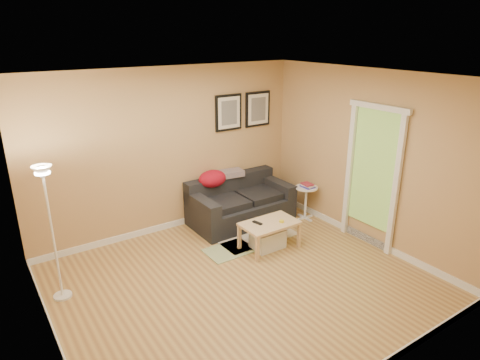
{
  "coord_description": "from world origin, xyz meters",
  "views": [
    {
      "loc": [
        -2.66,
        -3.9,
        3.09
      ],
      "look_at": [
        0.55,
        0.85,
        1.05
      ],
      "focal_mm": 31.57,
      "sensor_mm": 36.0,
      "label": 1
    }
  ],
  "objects": [
    {
      "name": "sofa",
      "position": [
        1.03,
        1.53,
        0.38
      ],
      "size": [
        1.7,
        0.9,
        0.75
      ],
      "primitive_type": null,
      "color": "black",
      "rests_on": "ground"
    },
    {
      "name": "storage_bin",
      "position": [
        0.85,
        0.55,
        0.15
      ],
      "size": [
        0.48,
        0.35,
        0.3
      ],
      "primitive_type": null,
      "color": "white",
      "rests_on": "ground"
    },
    {
      "name": "book_stack",
      "position": [
        2.03,
        1.0,
        0.62
      ],
      "size": [
        0.22,
        0.26,
        0.07
      ],
      "primitive_type": null,
      "rotation": [
        0.0,
        0.0,
        0.26
      ],
      "color": "#3B38AA",
      "rests_on": "side_table"
    },
    {
      "name": "tape_roll",
      "position": [
        1.01,
        0.43,
        0.44
      ],
      "size": [
        0.07,
        0.07,
        0.03
      ],
      "primitive_type": "cylinder",
      "color": "yellow",
      "rests_on": "coffee_table"
    },
    {
      "name": "doorway",
      "position": [
        2.2,
        -0.15,
        1.02
      ],
      "size": [
        0.12,
        1.01,
        2.13
      ],
      "primitive_type": null,
      "color": "white",
      "rests_on": "ground"
    },
    {
      "name": "floor",
      "position": [
        0.0,
        0.0,
        0.0
      ],
      "size": [
        4.5,
        4.5,
        0.0
      ],
      "primitive_type": "plane",
      "color": "tan",
      "rests_on": "ground"
    },
    {
      "name": "coffee_table",
      "position": [
        0.86,
        0.53,
        0.21
      ],
      "size": [
        0.91,
        0.63,
        0.42
      ],
      "primitive_type": null,
      "rotation": [
        0.0,
        0.0,
        0.15
      ],
      "color": "#DBB386",
      "rests_on": "ground"
    },
    {
      "name": "floor_lamp",
      "position": [
        -2.0,
        0.97,
        0.8
      ],
      "size": [
        0.22,
        0.22,
        1.7
      ],
      "primitive_type": null,
      "color": "white",
      "rests_on": "ground"
    },
    {
      "name": "red_throw",
      "position": [
        0.65,
        1.81,
        0.77
      ],
      "size": [
        0.48,
        0.36,
        0.28
      ],
      "primitive_type": null,
      "color": "#A40F2E",
      "rests_on": "sofa"
    },
    {
      "name": "baseboard_back",
      "position": [
        0.0,
        1.99,
        0.05
      ],
      "size": [
        4.5,
        0.02,
        0.1
      ],
      "primitive_type": "cube",
      "color": "white",
      "rests_on": "ground"
    },
    {
      "name": "ceiling",
      "position": [
        0.0,
        0.0,
        2.6
      ],
      "size": [
        4.5,
        4.5,
        0.0
      ],
      "primitive_type": "plane",
      "rotation": [
        3.14,
        0.0,
        0.0
      ],
      "color": "white",
      "rests_on": "wall_back"
    },
    {
      "name": "wall_front",
      "position": [
        0.0,
        -2.0,
        1.3
      ],
      "size": [
        4.5,
        0.0,
        4.5
      ],
      "primitive_type": "plane",
      "rotation": [
        -1.57,
        0.0,
        0.0
      ],
      "color": "tan",
      "rests_on": "ground"
    },
    {
      "name": "wall_right",
      "position": [
        2.25,
        0.0,
        1.3
      ],
      "size": [
        0.0,
        4.0,
        4.0
      ],
      "primitive_type": "plane",
      "rotation": [
        1.57,
        0.0,
        -1.57
      ],
      "color": "tan",
      "rests_on": "ground"
    },
    {
      "name": "side_table",
      "position": [
        2.02,
        1.01,
        0.29
      ],
      "size": [
        0.38,
        0.38,
        0.58
      ],
      "primitive_type": null,
      "color": "white",
      "rests_on": "ground"
    },
    {
      "name": "area_rug",
      "position": [
        0.91,
        1.03,
        0.01
      ],
      "size": [
        1.25,
        0.85,
        0.01
      ],
      "primitive_type": "cube",
      "color": "beige",
      "rests_on": "ground"
    },
    {
      "name": "plaid_throw",
      "position": [
        1.04,
        1.86,
        0.78
      ],
      "size": [
        0.45,
        0.32,
        0.1
      ],
      "primitive_type": null,
      "rotation": [
        0.0,
        0.0,
        -0.14
      ],
      "color": "tan",
      "rests_on": "sofa"
    },
    {
      "name": "framed_print_left",
      "position": [
        1.08,
        1.98,
        1.8
      ],
      "size": [
        0.5,
        0.04,
        0.6
      ],
      "primitive_type": null,
      "color": "black",
      "rests_on": "wall_back"
    },
    {
      "name": "remote_control",
      "position": [
        0.69,
        0.6,
        0.43
      ],
      "size": [
        0.08,
        0.17,
        0.02
      ],
      "primitive_type": "cube",
      "rotation": [
        0.0,
        0.0,
        0.22
      ],
      "color": "black",
      "rests_on": "coffee_table"
    },
    {
      "name": "baseboard_left",
      "position": [
        -2.24,
        0.0,
        0.05
      ],
      "size": [
        0.02,
        4.0,
        0.1
      ],
      "primitive_type": "cube",
      "color": "white",
      "rests_on": "ground"
    },
    {
      "name": "baseboard_right",
      "position": [
        2.24,
        0.0,
        0.05
      ],
      "size": [
        0.02,
        4.0,
        0.1
      ],
      "primitive_type": "cube",
      "color": "white",
      "rests_on": "ground"
    },
    {
      "name": "green_runner",
      "position": [
        0.32,
        0.78,
        0.01
      ],
      "size": [
        0.7,
        0.5,
        0.01
      ],
      "primitive_type": "cube",
      "color": "#668C4C",
      "rests_on": "ground"
    },
    {
      "name": "wall_back",
      "position": [
        0.0,
        2.0,
        1.3
      ],
      "size": [
        4.5,
        0.0,
        4.5
      ],
      "primitive_type": "plane",
      "rotation": [
        1.57,
        0.0,
        0.0
      ],
      "color": "tan",
      "rests_on": "ground"
    },
    {
      "name": "wall_left",
      "position": [
        -2.25,
        0.0,
        1.3
      ],
      "size": [
        0.0,
        4.0,
        4.0
      ],
      "primitive_type": "plane",
      "rotation": [
        1.57,
        0.0,
        1.57
      ],
      "color": "tan",
      "rests_on": "ground"
    },
    {
      "name": "framed_print_right",
      "position": [
        1.68,
        1.98,
        1.8
      ],
      "size": [
        0.5,
        0.04,
        0.6
      ],
      "primitive_type": null,
      "color": "black",
      "rests_on": "wall_back"
    }
  ]
}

